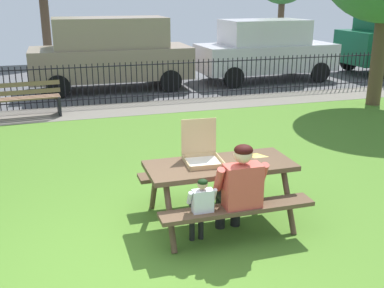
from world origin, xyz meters
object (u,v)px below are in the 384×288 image
object	(u,v)px
parked_car_center	(111,52)
parked_car_right	(265,49)
picnic_table_foreground	(220,177)
park_bench_center	(24,100)
adult_at_table	(239,187)
pizza_box_open	(201,152)
pizza_slice_on_table	(254,155)
child_at_table	(201,205)

from	to	relation	value
parked_car_center	parked_car_right	world-z (taller)	parked_car_center
picnic_table_foreground	park_bench_center	bearing A→B (deg)	112.44
picnic_table_foreground	adult_at_table	world-z (taller)	adult_at_table
pizza_box_open	adult_at_table	size ratio (longest dim) A/B	0.42
adult_at_table	parked_car_right	bearing A→B (deg)	63.04
park_bench_center	parked_car_center	xyz separation A→B (m)	(2.38, 2.77, 0.68)
picnic_table_foreground	pizza_slice_on_table	size ratio (longest dim) A/B	6.13
pizza_box_open	adult_at_table	bearing A→B (deg)	-70.26
pizza_slice_on_table	adult_at_table	world-z (taller)	adult_at_table
picnic_table_foreground	parked_car_center	world-z (taller)	parked_car_center
pizza_slice_on_table	park_bench_center	xyz separation A→B (m)	(-3.03, 5.94, -0.36)
adult_at_table	parked_car_right	world-z (taller)	parked_car_right
picnic_table_foreground	parked_car_right	distance (m)	10.08
adult_at_table	park_bench_center	world-z (taller)	adult_at_table
adult_at_table	parked_car_center	bearing A→B (deg)	91.12
parked_car_right	child_at_table	bearing A→B (deg)	-119.10
picnic_table_foreground	pizza_box_open	size ratio (longest dim) A/B	3.60
park_bench_center	parked_car_right	world-z (taller)	parked_car_right
parked_car_center	parked_car_right	xyz separation A→B (m)	(4.94, -0.00, -0.09)
picnic_table_foreground	adult_at_table	xyz separation A→B (m)	(0.05, -0.50, 0.06)
pizza_box_open	pizza_slice_on_table	distance (m)	0.71
pizza_box_open	pizza_slice_on_table	bearing A→B (deg)	-0.85
adult_at_table	child_at_table	xyz separation A→B (m)	(-0.46, -0.03, -0.14)
pizza_slice_on_table	parked_car_right	bearing A→B (deg)	63.78
pizza_box_open	park_bench_center	size ratio (longest dim) A/B	0.31
picnic_table_foreground	adult_at_table	size ratio (longest dim) A/B	1.52
child_at_table	park_bench_center	xyz separation A→B (m)	(-2.10, 6.62, -0.10)
pizza_slice_on_table	adult_at_table	bearing A→B (deg)	-125.98
park_bench_center	parked_car_center	size ratio (longest dim) A/B	0.35
child_at_table	parked_car_right	bearing A→B (deg)	60.90
pizza_box_open	adult_at_table	distance (m)	0.73
pizza_slice_on_table	child_at_table	distance (m)	1.18
child_at_table	picnic_table_foreground	bearing A→B (deg)	51.80
adult_at_table	parked_car_right	distance (m)	10.50
pizza_box_open	park_bench_center	distance (m)	6.39
parked_car_center	pizza_slice_on_table	bearing A→B (deg)	-85.72
parked_car_center	park_bench_center	bearing A→B (deg)	-130.68
picnic_table_foreground	adult_at_table	bearing A→B (deg)	-84.45
pizza_slice_on_table	park_bench_center	size ratio (longest dim) A/B	0.18
pizza_box_open	pizza_slice_on_table	size ratio (longest dim) A/B	1.70
parked_car_right	adult_at_table	bearing A→B (deg)	-116.96
pizza_slice_on_table	park_bench_center	distance (m)	6.68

